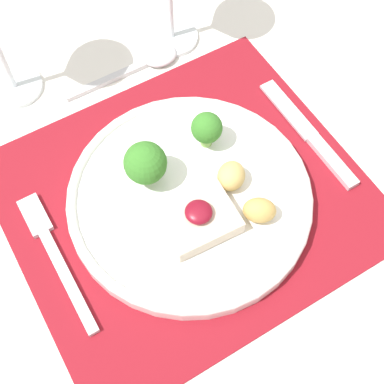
{
  "coord_description": "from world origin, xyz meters",
  "views": [
    {
      "loc": [
        -0.15,
        -0.26,
        1.29
      ],
      "look_at": [
        0.0,
        -0.01,
        0.77
      ],
      "focal_mm": 50.0,
      "sensor_mm": 36.0,
      "label": 1
    }
  ],
  "objects_px": {
    "fork": "(53,251)",
    "dinner_plate": "(192,194)",
    "knife": "(314,139)",
    "spoon": "(147,61)"
  },
  "relations": [
    {
      "from": "fork",
      "to": "dinner_plate",
      "type": "bearing_deg",
      "value": -9.65
    },
    {
      "from": "fork",
      "to": "knife",
      "type": "distance_m",
      "value": 0.34
    },
    {
      "from": "dinner_plate",
      "to": "fork",
      "type": "xyz_separation_m",
      "value": [
        -0.16,
        0.02,
        -0.01
      ]
    },
    {
      "from": "dinner_plate",
      "to": "fork",
      "type": "bearing_deg",
      "value": 172.64
    },
    {
      "from": "dinner_plate",
      "to": "knife",
      "type": "bearing_deg",
      "value": -1.79
    },
    {
      "from": "fork",
      "to": "knife",
      "type": "relative_size",
      "value": 1.0
    },
    {
      "from": "dinner_plate",
      "to": "fork",
      "type": "distance_m",
      "value": 0.17
    },
    {
      "from": "spoon",
      "to": "dinner_plate",
      "type": "bearing_deg",
      "value": -103.36
    },
    {
      "from": "dinner_plate",
      "to": "knife",
      "type": "relative_size",
      "value": 1.55
    },
    {
      "from": "spoon",
      "to": "knife",
      "type": "bearing_deg",
      "value": -60.58
    }
  ]
}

